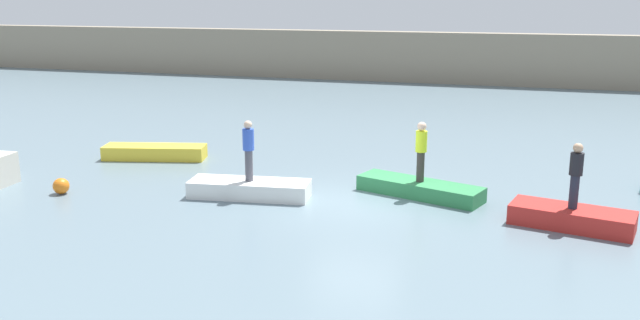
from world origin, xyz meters
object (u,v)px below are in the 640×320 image
at_px(rowboat_red, 571,218).
at_px(person_dark_shirt, 576,172).
at_px(person_hiviz_shirt, 421,148).
at_px(mooring_buoy, 61,186).
at_px(rowboat_green, 420,189).
at_px(rowboat_yellow, 155,152).
at_px(person_blue_shirt, 248,148).
at_px(rowboat_white, 250,189).

distance_m(rowboat_red, person_dark_shirt, 1.16).
xyz_separation_m(person_hiviz_shirt, mooring_buoy, (-9.90, -2.86, -1.16)).
relative_size(rowboat_green, person_hiviz_shirt, 2.11).
bearing_deg(person_hiviz_shirt, mooring_buoy, -163.87).
distance_m(rowboat_yellow, person_blue_shirt, 6.03).
distance_m(rowboat_white, person_hiviz_shirt, 4.98).
distance_m(rowboat_white, person_blue_shirt, 1.20).
relative_size(person_dark_shirt, person_hiviz_shirt, 0.95).
bearing_deg(person_hiviz_shirt, rowboat_green, 0.00).
bearing_deg(person_dark_shirt, rowboat_green, 159.07).
xyz_separation_m(person_blue_shirt, mooring_buoy, (-5.31, -1.33, -1.21)).
height_order(rowboat_white, rowboat_green, rowboat_white).
distance_m(person_hiviz_shirt, mooring_buoy, 10.37).
relative_size(rowboat_red, person_blue_shirt, 1.68).
relative_size(rowboat_yellow, person_hiviz_shirt, 2.04).
distance_m(person_dark_shirt, person_blue_shirt, 8.60).
xyz_separation_m(rowboat_white, person_hiviz_shirt, (4.59, 1.53, 1.16)).
height_order(rowboat_red, person_hiviz_shirt, person_hiviz_shirt).
bearing_deg(rowboat_yellow, rowboat_red, -27.69).
bearing_deg(rowboat_white, mooring_buoy, -173.73).
relative_size(person_blue_shirt, mooring_buoy, 3.72).
bearing_deg(mooring_buoy, rowboat_white, 14.10).
bearing_deg(rowboat_white, rowboat_red, -7.82).
relative_size(rowboat_white, person_hiviz_shirt, 1.98).
distance_m(rowboat_red, person_hiviz_shirt, 4.44).
xyz_separation_m(rowboat_yellow, person_blue_shirt, (4.96, -3.22, 1.20)).
relative_size(rowboat_white, person_dark_shirt, 2.07).
bearing_deg(person_blue_shirt, rowboat_yellow, 146.97).
xyz_separation_m(person_dark_shirt, person_hiviz_shirt, (-4.00, 1.53, -0.01)).
height_order(rowboat_white, person_blue_shirt, person_blue_shirt).
distance_m(rowboat_white, rowboat_green, 4.84).
bearing_deg(mooring_buoy, person_dark_shirt, 5.48).
height_order(rowboat_green, person_hiviz_shirt, person_hiviz_shirt).
bearing_deg(rowboat_yellow, person_hiviz_shirt, -24.35).
relative_size(rowboat_yellow, rowboat_white, 1.03).
distance_m(person_dark_shirt, mooring_buoy, 14.02).
height_order(rowboat_yellow, rowboat_white, rowboat_yellow).
xyz_separation_m(rowboat_green, person_hiviz_shirt, (0.00, 0.00, 1.18)).
bearing_deg(rowboat_green, mooring_buoy, -145.95).
relative_size(rowboat_red, mooring_buoy, 6.26).
relative_size(rowboat_white, mooring_buoy, 7.32).
bearing_deg(mooring_buoy, rowboat_green, 16.13).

